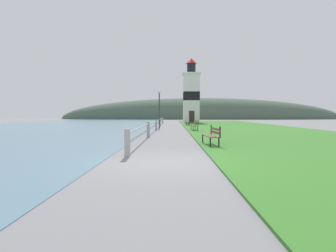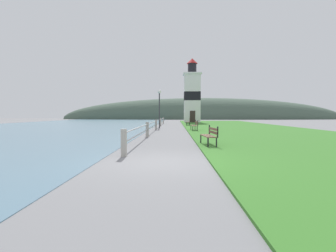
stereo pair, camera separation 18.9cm
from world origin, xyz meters
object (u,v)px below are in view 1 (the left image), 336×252
lighthouse (191,95)px  lamp_post (159,102)px  park_bench_near (212,134)px  park_bench_far (188,121)px  park_bench_midway (195,125)px

lighthouse → lamp_post: lighthouse is taller
lighthouse → lamp_post: bearing=-104.2°
park_bench_near → park_bench_far: same height
park_bench_far → lamp_post: (-3.33, -5.39, 2.20)m
park_bench_near → park_bench_midway: 10.76m
park_bench_near → lamp_post: bearing=-83.4°
park_bench_near → lamp_post: size_ratio=0.42×
park_bench_near → lighthouse: lighthouse is taller
park_bench_near → lamp_post: lamp_post is taller
park_bench_near → park_bench_far: size_ratio=0.98×
park_bench_far → lighthouse: (1.22, 12.55, 4.21)m
park_bench_far → park_bench_near: bearing=91.3°
park_bench_far → park_bench_midway: bearing=91.7°
park_bench_near → park_bench_midway: size_ratio=0.93×
park_bench_far → lamp_post: lamp_post is taller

